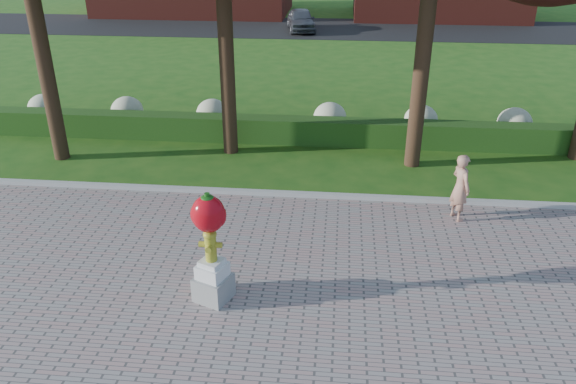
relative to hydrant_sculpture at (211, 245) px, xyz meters
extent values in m
plane|color=#1F5014|center=(0.90, 1.48, -1.22)|extent=(100.00, 100.00, 0.00)
cube|color=#ADADA5|center=(0.90, 4.48, -1.14)|extent=(40.00, 0.18, 0.15)
cube|color=#184012|center=(0.90, 8.48, -0.82)|extent=(24.00, 0.70, 0.80)
ellipsoid|color=#BDBD91|center=(-8.10, 9.48, -0.67)|extent=(1.10, 1.10, 0.99)
ellipsoid|color=#BDBD91|center=(-5.10, 9.48, -0.67)|extent=(1.10, 1.10, 0.99)
ellipsoid|color=#BDBD91|center=(-2.10, 9.48, -0.67)|extent=(1.10, 1.10, 0.99)
ellipsoid|color=#BDBD91|center=(1.90, 9.48, -0.67)|extent=(1.10, 1.10, 0.99)
ellipsoid|color=#BDBD91|center=(4.90, 9.48, -0.67)|extent=(1.10, 1.10, 0.99)
ellipsoid|color=#BDBD91|center=(7.90, 9.48, -0.67)|extent=(1.10, 1.10, 0.99)
cube|color=black|center=(0.90, 29.48, -1.21)|extent=(50.00, 8.00, 0.02)
cylinder|color=black|center=(-6.10, 6.48, 2.14)|extent=(0.44, 0.44, 6.72)
cylinder|color=black|center=(-1.10, 7.48, 1.86)|extent=(0.44, 0.44, 6.16)
cylinder|color=black|center=(4.40, 6.98, 2.42)|extent=(0.44, 0.44, 7.28)
cube|color=gray|center=(0.00, 0.00, -0.93)|extent=(0.78, 0.78, 0.49)
cube|color=silver|center=(0.00, 0.00, -0.56)|extent=(0.63, 0.63, 0.27)
cube|color=silver|center=(0.00, 0.00, -0.37)|extent=(0.51, 0.51, 0.10)
cylinder|color=#9B9821|center=(0.00, 0.00, -0.05)|extent=(0.21, 0.21, 0.54)
ellipsoid|color=#9B9821|center=(0.00, 0.00, 0.22)|extent=(0.25, 0.25, 0.18)
cylinder|color=#9B9821|center=(-0.16, 0.00, 0.01)|extent=(0.12, 0.11, 0.11)
cylinder|color=#9B9821|center=(0.16, 0.00, 0.01)|extent=(0.12, 0.11, 0.11)
cylinder|color=#9B9821|center=(0.00, -0.15, 0.01)|extent=(0.12, 0.12, 0.12)
cylinder|color=#9B9821|center=(0.00, 0.00, 0.30)|extent=(0.08, 0.08, 0.05)
ellipsoid|color=#B10912|center=(0.00, 0.00, 0.64)|extent=(0.61, 0.54, 0.70)
ellipsoid|color=#B10912|center=(-0.17, 0.00, 0.62)|extent=(0.30, 0.30, 0.45)
ellipsoid|color=#B10912|center=(0.17, 0.00, 0.62)|extent=(0.30, 0.30, 0.45)
cylinder|color=#185012|center=(0.00, 0.00, 0.99)|extent=(0.10, 0.10, 0.12)
ellipsoid|color=#185012|center=(0.00, 0.00, 0.96)|extent=(0.23, 0.23, 0.08)
imported|color=tan|center=(5.12, 3.69, -0.36)|extent=(0.61, 0.71, 1.64)
imported|color=#45484D|center=(-0.53, 28.38, -0.51)|extent=(2.26, 4.22, 1.36)
camera|label=1|loc=(2.25, -8.52, 5.33)|focal=35.00mm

